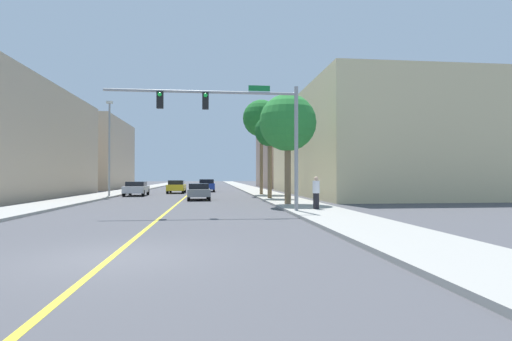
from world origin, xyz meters
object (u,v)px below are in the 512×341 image
street_lamp (109,144)px  car_gray (199,191)px  traffic_signal_mast (239,118)px  palm_far (261,119)px  palm_mid (270,133)px  pedestrian (316,193)px  car_silver (136,188)px  car_yellow (176,187)px  car_blue (207,185)px  palm_near (288,123)px

street_lamp → car_gray: 10.29m
traffic_signal_mast → car_gray: (-2.40, 12.23, -4.16)m
street_lamp → palm_far: (13.95, 1.36, 2.64)m
palm_mid → pedestrian: 11.69m
car_silver → car_yellow: car_yellow is taller
car_blue → street_lamp: bearing=-124.8°
palm_mid → palm_far: palm_far is taller
palm_near → palm_far: 13.75m
palm_far → palm_mid: bearing=-91.5°
palm_near → car_yellow: bearing=113.1°
palm_near → pedestrian: 5.89m
street_lamp → palm_near: street_lamp is taller
street_lamp → traffic_signal_mast: bearing=-58.3°
street_lamp → palm_far: size_ratio=0.93×
palm_near → palm_mid: size_ratio=1.06×
street_lamp → palm_mid: street_lamp is taller
car_yellow → car_blue: bearing=52.2°
car_silver → car_gray: bearing=128.6°
palm_mid → traffic_signal_mast: bearing=-105.7°
car_blue → car_silver: size_ratio=1.01×
car_silver → palm_mid: bearing=144.5°
palm_mid → pedestrian: bearing=-85.1°
palm_far → car_silver: size_ratio=2.05×
traffic_signal_mast → car_gray: traffic_signal_mast is taller
car_blue → palm_mid: bearing=-73.6°
traffic_signal_mast → palm_mid: size_ratio=1.47×
car_blue → car_silver: 11.75m
palm_mid → car_blue: bearing=106.3°
car_blue → car_silver: bearing=-124.5°
traffic_signal_mast → street_lamp: (-10.51, 17.03, -0.01)m
palm_near → car_blue: bearing=102.3°
palm_mid → car_gray: (-5.66, 0.63, -4.71)m
palm_near → palm_mid: (-0.16, 6.78, 0.13)m
palm_near → pedestrian: (0.77, -4.02, -4.24)m
pedestrian → palm_far: bearing=-119.0°
street_lamp → car_gray: street_lamp is taller
traffic_signal_mast → car_blue: 29.68m
palm_far → car_yellow: size_ratio=2.19×
car_silver → palm_far: bearing=172.7°
street_lamp → car_blue: 15.54m
car_blue → car_gray: 17.11m
car_gray → pedestrian: size_ratio=2.31×
pedestrian → car_yellow: bearing=-100.3°
palm_near → pedestrian: bearing=-79.2°
palm_mid → car_silver: size_ratio=1.47×
street_lamp → palm_near: (13.93, -12.20, 0.43)m
car_gray → pedestrian: bearing=-62.6°
traffic_signal_mast → palm_far: bearing=79.4°
palm_near → pedestrian: palm_near is taller
street_lamp → palm_mid: size_ratio=1.30×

